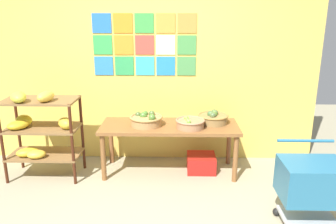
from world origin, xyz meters
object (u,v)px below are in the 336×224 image
(produce_crate_under_table, at_px, (201,163))
(shopping_cart, at_px, (311,183))
(banana_shelf_unit, at_px, (38,126))
(fruit_basket_centre, at_px, (190,123))
(display_table, at_px, (169,130))
(fruit_basket_left, at_px, (213,118))
(fruit_basket_back_right, at_px, (146,120))

(produce_crate_under_table, distance_m, shopping_cart, 1.53)
(banana_shelf_unit, xyz_separation_m, fruit_basket_centre, (1.82, 0.08, 0.03))
(display_table, relative_size, shopping_cart, 2.16)
(fruit_basket_left, relative_size, produce_crate_under_table, 1.05)
(fruit_basket_back_right, distance_m, produce_crate_under_table, 0.92)
(fruit_basket_left, height_order, produce_crate_under_table, fruit_basket_left)
(fruit_basket_centre, distance_m, shopping_cart, 1.51)
(shopping_cart, bearing_deg, fruit_basket_left, 110.73)
(banana_shelf_unit, relative_size, fruit_basket_centre, 3.14)
(produce_crate_under_table, bearing_deg, display_table, -175.98)
(display_table, distance_m, fruit_basket_back_right, 0.32)
(display_table, height_order, fruit_basket_back_right, fruit_basket_back_right)
(banana_shelf_unit, relative_size, display_table, 0.65)
(fruit_basket_back_right, height_order, produce_crate_under_table, fruit_basket_back_right)
(produce_crate_under_table, bearing_deg, banana_shelf_unit, -173.77)
(fruit_basket_left, bearing_deg, shopping_cart, -57.48)
(produce_crate_under_table, bearing_deg, fruit_basket_centre, -139.34)
(fruit_basket_centre, relative_size, produce_crate_under_table, 0.98)
(display_table, height_order, produce_crate_under_table, display_table)
(banana_shelf_unit, bearing_deg, shopping_cart, -18.09)
(display_table, height_order, fruit_basket_left, fruit_basket_left)
(banana_shelf_unit, xyz_separation_m, fruit_basket_left, (2.12, 0.28, 0.03))
(fruit_basket_back_right, bearing_deg, banana_shelf_unit, -172.54)
(fruit_basket_left, xyz_separation_m, shopping_cart, (0.78, -1.23, -0.25))
(display_table, xyz_separation_m, produce_crate_under_table, (0.41, 0.03, -0.45))
(fruit_basket_centre, distance_m, produce_crate_under_table, 0.62)
(fruit_basket_back_right, relative_size, produce_crate_under_table, 1.13)
(fruit_basket_back_right, xyz_separation_m, fruit_basket_left, (0.84, 0.11, -0.00))
(produce_crate_under_table, xyz_separation_m, shopping_cart, (0.92, -1.17, 0.34))
(fruit_basket_centre, xyz_separation_m, fruit_basket_back_right, (-0.54, 0.09, 0.01))
(banana_shelf_unit, distance_m, fruit_basket_left, 2.14)
(fruit_basket_centre, bearing_deg, fruit_basket_back_right, 170.67)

